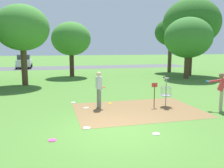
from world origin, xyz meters
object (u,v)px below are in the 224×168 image
player_foreground_watching (99,88)px  frisbee_far_left (73,102)px  frisbee_by_tee (52,140)px  parked_car_leftmost (24,61)px  disc_golf_basket (165,91)px  frisbee_far_right (87,128)px  frisbee_mid_grass (86,108)px  frisbee_scattered_a (110,103)px  tree_far_left (191,23)px  frisbee_near_basket (156,134)px  tree_mid_center (22,28)px  tree_near_right (71,39)px  tree_mid_right (171,33)px  player_throwing (221,89)px  tree_near_left (188,38)px

player_foreground_watching → frisbee_far_left: (-1.07, 1.38, -0.96)m
frisbee_by_tee → parked_car_leftmost: 27.66m
disc_golf_basket → frisbee_far_right: size_ratio=5.49×
frisbee_mid_grass → frisbee_far_left: (-0.48, 1.24, 0.00)m
frisbee_scattered_a → frisbee_mid_grass: bearing=-155.4°
player_foreground_watching → tree_far_left: bearing=42.7°
frisbee_near_basket → tree_mid_center: bearing=113.7°
tree_near_right → tree_mid_center: bearing=-130.4°
frisbee_mid_grass → frisbee_far_left: 1.33m
tree_mid_right → parked_car_leftmost: tree_mid_right is taller
disc_golf_basket → player_throwing: size_ratio=0.81×
tree_near_left → tree_mid_right: (1.31, 5.67, 0.82)m
frisbee_near_basket → frisbee_far_left: (-2.21, 5.16, 0.00)m
frisbee_near_basket → tree_near_right: tree_near_right is taller
frisbee_far_left → frisbee_by_tee: bearing=-102.6°
tree_mid_center → frisbee_by_tee: bearing=-80.7°
frisbee_scattered_a → parked_car_leftmost: parked_car_leftmost is taller
player_foreground_watching → tree_mid_right: tree_mid_right is taller
frisbee_mid_grass → tree_mid_right: (11.69, 13.93, 4.47)m
player_throwing → frisbee_far_right: size_ratio=6.76×
disc_golf_basket → tree_far_left: (8.31, 11.01, 4.42)m
tree_near_left → tree_mid_center: tree_mid_center is taller
player_throwing → tree_mid_center: size_ratio=0.29×
frisbee_far_left → frisbee_scattered_a: size_ratio=1.04×
frisbee_far_right → disc_golf_basket: bearing=27.8°
frisbee_by_tee → player_throwing: bearing=12.7°
frisbee_by_tee → tree_far_left: bearing=45.9°
tree_far_left → tree_near_left: bearing=-127.4°
frisbee_far_left → tree_near_right: tree_near_right is taller
player_throwing → tree_mid_right: bearing=69.5°
player_throwing → frisbee_far_right: (-6.13, -0.80, -0.98)m
frisbee_by_tee → tree_near_right: bearing=82.9°
frisbee_by_tee → tree_mid_right: 22.45m
frisbee_mid_grass → tree_near_left: tree_near_left is taller
player_throwing → frisbee_scattered_a: (-4.44, 2.58, -0.98)m
player_throwing → frisbee_scattered_a: player_throwing is taller
frisbee_far_right → tree_near_left: size_ratio=0.05×
parked_car_leftmost → tree_far_left: bearing=-38.1°
disc_golf_basket → frisbee_by_tee: size_ratio=5.81×
frisbee_near_basket → tree_mid_center: tree_mid_center is taller
frisbee_near_basket → frisbee_by_tee: bearing=174.9°
frisbee_far_right → tree_near_right: (0.82, 15.24, 3.61)m
frisbee_near_basket → tree_near_right: (-1.30, 16.38, 3.61)m
player_throwing → tree_mid_right: tree_mid_right is taller
frisbee_near_basket → tree_near_right: size_ratio=0.05×
tree_near_right → tree_mid_center: size_ratio=0.89×
frisbee_far_left → tree_far_left: size_ratio=0.03×
player_throwing → frisbee_mid_grass: player_throwing is taller
frisbee_far_right → tree_far_left: bearing=46.7°
frisbee_near_basket → tree_far_left: size_ratio=0.03×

